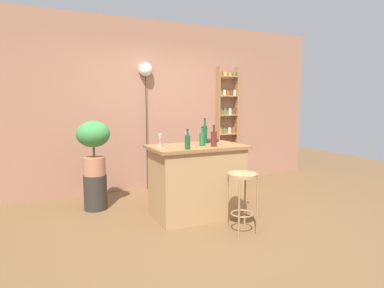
{
  "coord_description": "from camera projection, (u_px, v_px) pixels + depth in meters",
  "views": [
    {
      "loc": [
        -1.81,
        -3.38,
        1.46
      ],
      "look_at": [
        0.05,
        0.55,
        0.9
      ],
      "focal_mm": 30.64,
      "sensor_mm": 36.0,
      "label": 1
    }
  ],
  "objects": [
    {
      "name": "ground",
      "position": [
        208.0,
        223.0,
        3.99
      ],
      "size": [
        12.0,
        12.0,
        0.0
      ],
      "primitive_type": "plane",
      "color": "brown"
    },
    {
      "name": "back_wall",
      "position": [
        154.0,
        106.0,
        5.56
      ],
      "size": [
        6.4,
        0.1,
        2.8
      ],
      "primitive_type": "cube",
      "color": "#9E6B51",
      "rests_on": "ground"
    },
    {
      "name": "kitchen_counter",
      "position": [
        197.0,
        181.0,
        4.2
      ],
      "size": [
        1.2,
        0.72,
        0.92
      ],
      "color": "#A87F51",
      "rests_on": "ground"
    },
    {
      "name": "bar_stool",
      "position": [
        242.0,
        189.0,
        3.64
      ],
      "size": [
        0.33,
        0.33,
        0.68
      ],
      "color": "#997047",
      "rests_on": "ground"
    },
    {
      "name": "spice_shelf",
      "position": [
        227.0,
        128.0,
        6.07
      ],
      "size": [
        0.41,
        0.13,
        2.1
      ],
      "color": "#9E7042",
      "rests_on": "ground"
    },
    {
      "name": "plant_stool",
      "position": [
        95.0,
        192.0,
        4.48
      ],
      "size": [
        0.31,
        0.31,
        0.48
      ],
      "primitive_type": "cylinder",
      "color": "#2D2823",
      "rests_on": "ground"
    },
    {
      "name": "potted_plant",
      "position": [
        94.0,
        142.0,
        4.39
      ],
      "size": [
        0.44,
        0.4,
        0.74
      ],
      "color": "#A86B4C",
      "rests_on": "plant_stool"
    },
    {
      "name": "bottle_olive_oil",
      "position": [
        187.0,
        142.0,
        3.79
      ],
      "size": [
        0.06,
        0.06,
        0.24
      ],
      "color": "#194C23",
      "rests_on": "kitchen_counter"
    },
    {
      "name": "bottle_wine_red",
      "position": [
        202.0,
        139.0,
        4.09
      ],
      "size": [
        0.07,
        0.07,
        0.24
      ],
      "color": "#236638",
      "rests_on": "kitchen_counter"
    },
    {
      "name": "bottle_sauce_amber",
      "position": [
        205.0,
        134.0,
        4.34
      ],
      "size": [
        0.07,
        0.07,
        0.33
      ],
      "color": "#194C23",
      "rests_on": "kitchen_counter"
    },
    {
      "name": "bottle_soda_blue",
      "position": [
        214.0,
        138.0,
        4.02
      ],
      "size": [
        0.07,
        0.07,
        0.27
      ],
      "color": "#5B2319",
      "rests_on": "kitchen_counter"
    },
    {
      "name": "wine_glass_left",
      "position": [
        160.0,
        138.0,
        3.96
      ],
      "size": [
        0.07,
        0.07,
        0.16
      ],
      "color": "silver",
      "rests_on": "kitchen_counter"
    },
    {
      "name": "wine_glass_center",
      "position": [
        187.0,
        135.0,
        4.21
      ],
      "size": [
        0.07,
        0.07,
        0.16
      ],
      "color": "silver",
      "rests_on": "kitchen_counter"
    },
    {
      "name": "cookbook",
      "position": [
        209.0,
        141.0,
        4.5
      ],
      "size": [
        0.24,
        0.19,
        0.03
      ],
      "primitive_type": "cube",
      "rotation": [
        0.0,
        0.0,
        0.22
      ],
      "color": "black",
      "rests_on": "kitchen_counter"
    },
    {
      "name": "pendant_globe_light",
      "position": [
        145.0,
        71.0,
        5.31
      ],
      "size": [
        0.22,
        0.22,
        2.1
      ],
      "color": "black",
      "rests_on": "ground"
    }
  ]
}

